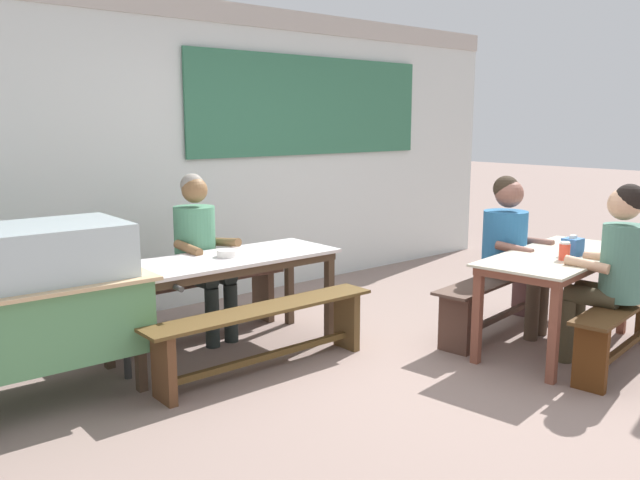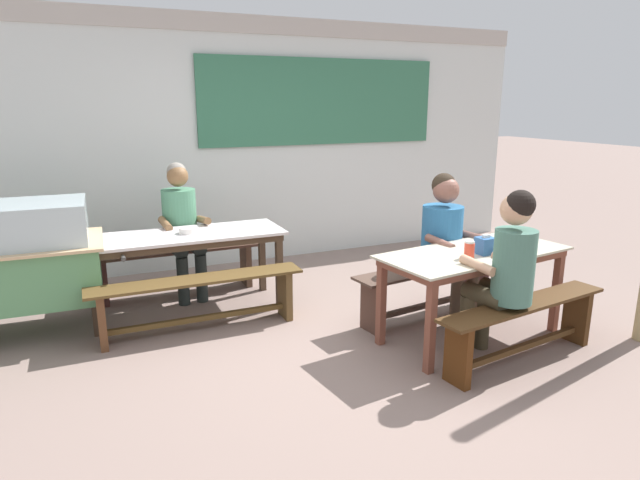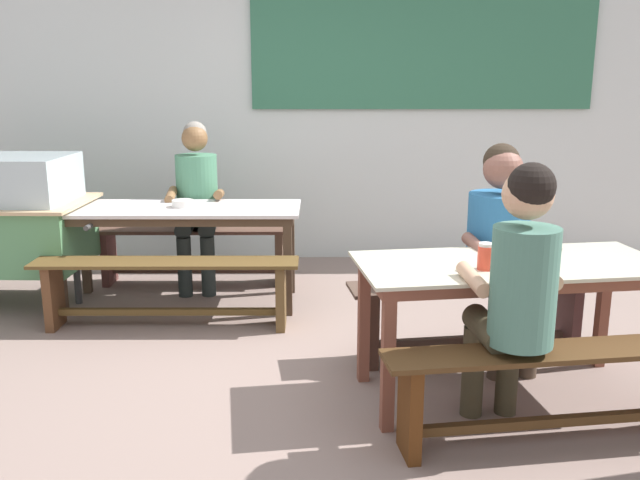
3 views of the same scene
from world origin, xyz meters
name	(u,v)px [view 3 (image 3 of 3)]	position (x,y,z in m)	size (l,w,h in m)	color
ground_plane	(330,372)	(0.00, 0.00, 0.00)	(40.00, 40.00, 0.00)	gray
backdrop_wall	(327,97)	(0.03, 2.66, 1.49)	(7.33, 0.23, 2.83)	silver
dining_table_far	(179,217)	(-1.09, 1.26, 0.66)	(1.78, 0.66, 0.74)	silver
dining_table_near	(510,277)	(0.92, -0.29, 0.66)	(1.66, 0.89, 0.74)	beige
bench_far_back	(194,246)	(-1.08, 1.77, 0.32)	(1.65, 0.31, 0.47)	brown
bench_far_front	(167,284)	(-1.09, 0.74, 0.31)	(1.78, 0.29, 0.47)	brown
bench_near_back	(471,310)	(0.85, 0.22, 0.30)	(1.51, 0.49, 0.47)	#4E392F
bench_near_front	(551,383)	(0.99, -0.80, 0.31)	(1.59, 0.46, 0.47)	#492F16
person_near_front	(517,285)	(0.82, -0.75, 0.76)	(0.43, 0.53, 1.32)	#423A27
person_right_near_table	(501,237)	(1.00, 0.18, 0.76)	(0.51, 0.55, 1.30)	#47382A
person_center_facing	(197,194)	(-1.03, 1.71, 0.76)	(0.46, 0.56, 1.33)	#232A28
tissue_box	(522,254)	(0.94, -0.39, 0.81)	(0.13, 0.12, 0.16)	#2D5D9D
condiment_jar	(485,257)	(0.75, -0.43, 0.81)	(0.08, 0.08, 0.13)	#E4442E
soup_bowl	(183,203)	(-1.06, 1.26, 0.77)	(0.16, 0.16, 0.05)	silver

